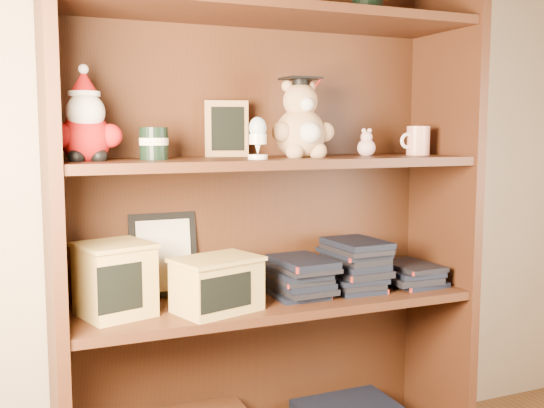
{
  "coord_description": "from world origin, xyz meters",
  "views": [
    {
      "loc": [
        -0.82,
        -0.33,
        1.02
      ],
      "look_at": [
        -0.13,
        1.3,
        0.82
      ],
      "focal_mm": 42.0,
      "sensor_mm": 36.0,
      "label": 1
    }
  ],
  "objects": [
    {
      "name": "certificate_frame",
      "position": [
        -0.4,
        1.44,
        0.67
      ],
      "size": [
        0.19,
        0.05,
        0.24
      ],
      "color": "black",
      "rests_on": "shelf_lower"
    },
    {
      "name": "teacher_mug",
      "position": [
        0.36,
        1.3,
        0.99
      ],
      "size": [
        0.1,
        0.07,
        0.09
      ],
      "color": "silver",
      "rests_on": "shelf_upper"
    },
    {
      "name": "shelf_upper",
      "position": [
        -0.13,
        1.3,
        0.94
      ],
      "size": [
        1.14,
        0.33,
        0.02
      ],
      "color": "#432213",
      "rests_on": "ground"
    },
    {
      "name": "grad_teddy_bear",
      "position": [
        -0.04,
        1.3,
        1.04
      ],
      "size": [
        0.19,
        0.16,
        0.23
      ],
      "color": "tan",
      "rests_on": "shelf_upper"
    },
    {
      "name": "book_stack_left",
      "position": [
        -0.04,
        1.3,
        0.61
      ],
      "size": [
        0.14,
        0.2,
        0.11
      ],
      "color": "black",
      "rests_on": "shelf_lower"
    },
    {
      "name": "pink_figurine",
      "position": [
        0.18,
        1.31,
        0.98
      ],
      "size": [
        0.05,
        0.05,
        0.08
      ],
      "color": "#D5A5A5",
      "rests_on": "shelf_upper"
    },
    {
      "name": "egg_cup",
      "position": [
        -0.2,
        1.23,
        1.01
      ],
      "size": [
        0.05,
        0.05,
        0.11
      ],
      "color": "white",
      "rests_on": "shelf_upper"
    },
    {
      "name": "book_stack_right",
      "position": [
        0.33,
        1.3,
        0.58
      ],
      "size": [
        0.14,
        0.2,
        0.06
      ],
      "color": "black",
      "rests_on": "shelf_lower"
    },
    {
      "name": "chalkboard_plaque",
      "position": [
        -0.22,
        1.42,
        1.03
      ],
      "size": [
        0.13,
        0.08,
        0.16
      ],
      "color": "#9E7547",
      "rests_on": "shelf_upper"
    },
    {
      "name": "treats_box",
      "position": [
        -0.57,
        1.3,
        0.65
      ],
      "size": [
        0.22,
        0.22,
        0.19
      ],
      "color": "tan",
      "rests_on": "shelf_lower"
    },
    {
      "name": "shelf_lower",
      "position": [
        -0.13,
        1.3,
        0.54
      ],
      "size": [
        1.14,
        0.33,
        0.02
      ],
      "color": "#432213",
      "rests_on": "ground"
    },
    {
      "name": "teachers_tin",
      "position": [
        -0.46,
        1.31,
        0.99
      ],
      "size": [
        0.07,
        0.07,
        0.08
      ],
      "color": "black",
      "rests_on": "shelf_upper"
    },
    {
      "name": "santa_plush",
      "position": [
        -0.63,
        1.3,
        1.04
      ],
      "size": [
        0.17,
        0.12,
        0.24
      ],
      "color": "#A50F0F",
      "rests_on": "shelf_upper"
    },
    {
      "name": "pencils_box",
      "position": [
        -0.31,
        1.24,
        0.62
      ],
      "size": [
        0.26,
        0.21,
        0.14
      ],
      "color": "tan",
      "rests_on": "shelf_lower"
    },
    {
      "name": "book_stack_mid",
      "position": [
        0.15,
        1.3,
        0.62
      ],
      "size": [
        0.14,
        0.2,
        0.14
      ],
      "color": "black",
      "rests_on": "shelf_lower"
    },
    {
      "name": "bookcase",
      "position": [
        -0.13,
        1.36,
        0.78
      ],
      "size": [
        1.2,
        0.35,
        1.6
      ],
      "color": "#432213",
      "rests_on": "ground"
    }
  ]
}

